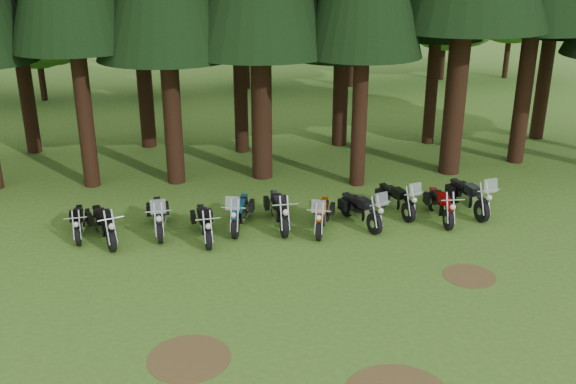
% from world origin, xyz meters
% --- Properties ---
extents(ground, '(120.00, 120.00, 0.00)m').
position_xyz_m(ground, '(0.00, 0.00, 0.00)').
color(ground, '#365E1E').
rests_on(ground, ground).
extents(decid_2, '(6.72, 6.53, 8.40)m').
position_xyz_m(decid_2, '(-10.43, 24.78, 4.95)').
color(decid_2, '#321B10').
rests_on(decid_2, ground).
extents(decid_3, '(6.12, 5.95, 7.65)m').
position_xyz_m(decid_3, '(-4.71, 25.13, 4.51)').
color(decid_3, '#321B10').
rests_on(decid_3, ground).
extents(decid_4, '(5.93, 5.76, 7.41)m').
position_xyz_m(decid_4, '(1.58, 26.32, 4.37)').
color(decid_4, '#321B10').
rests_on(decid_4, ground).
extents(decid_6, '(7.06, 6.86, 8.82)m').
position_xyz_m(decid_6, '(14.85, 27.01, 5.20)').
color(decid_6, '#321B10').
rests_on(decid_6, ground).
extents(dirt_patch_0, '(1.80, 1.80, 0.01)m').
position_xyz_m(dirt_patch_0, '(-3.00, -2.00, 0.01)').
color(dirt_patch_0, '#4C3D1E').
rests_on(dirt_patch_0, ground).
extents(dirt_patch_1, '(1.40, 1.40, 0.01)m').
position_xyz_m(dirt_patch_1, '(4.50, 0.50, 0.01)').
color(dirt_patch_1, '#4C3D1E').
rests_on(dirt_patch_1, ground).
extents(motorcycle_0, '(0.35, 2.02, 0.82)m').
position_xyz_m(motorcycle_0, '(-6.15, 4.94, 0.42)').
color(motorcycle_0, black).
rests_on(motorcycle_0, ground).
extents(motorcycle_1, '(0.89, 2.26, 0.95)m').
position_xyz_m(motorcycle_1, '(-5.35, 4.44, 0.48)').
color(motorcycle_1, black).
rests_on(motorcycle_1, ground).
extents(motorcycle_2, '(0.48, 2.37, 1.49)m').
position_xyz_m(motorcycle_2, '(-3.76, 4.82, 0.50)').
color(motorcycle_2, black).
rests_on(motorcycle_2, ground).
extents(motorcycle_3, '(0.39, 2.21, 0.90)m').
position_xyz_m(motorcycle_3, '(-2.39, 4.10, 0.46)').
color(motorcycle_3, black).
rests_on(motorcycle_3, ground).
extents(motorcycle_4, '(0.90, 2.30, 1.46)m').
position_xyz_m(motorcycle_4, '(-1.25, 4.73, 0.49)').
color(motorcycle_4, black).
rests_on(motorcycle_4, ground).
extents(motorcycle_5, '(0.36, 2.44, 0.99)m').
position_xyz_m(motorcycle_5, '(-0.02, 4.66, 0.51)').
color(motorcycle_5, black).
rests_on(motorcycle_5, ground).
extents(motorcycle_6, '(0.98, 2.20, 1.41)m').
position_xyz_m(motorcycle_6, '(1.25, 4.13, 0.47)').
color(motorcycle_6, black).
rests_on(motorcycle_6, ground).
extents(motorcycle_7, '(0.97, 2.28, 1.46)m').
position_xyz_m(motorcycle_7, '(2.53, 4.31, 0.49)').
color(motorcycle_7, black).
rests_on(motorcycle_7, ground).
extents(motorcycle_8, '(0.78, 2.26, 1.42)m').
position_xyz_m(motorcycle_8, '(3.94, 5.03, 0.48)').
color(motorcycle_8, black).
rests_on(motorcycle_8, ground).
extents(motorcycle_9, '(0.38, 2.27, 0.92)m').
position_xyz_m(motorcycle_9, '(5.19, 4.31, 0.47)').
color(motorcycle_9, black).
rests_on(motorcycle_9, ground).
extents(motorcycle_10, '(0.60, 2.50, 1.57)m').
position_xyz_m(motorcycle_10, '(6.34, 4.76, 0.52)').
color(motorcycle_10, black).
rests_on(motorcycle_10, ground).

